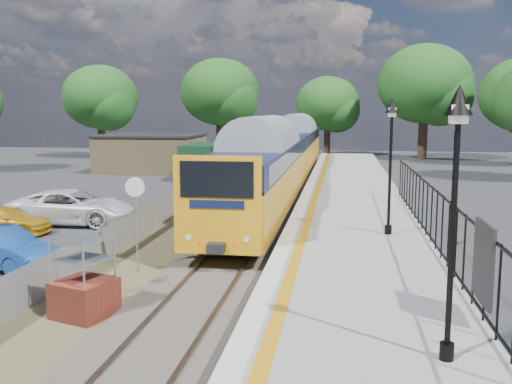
% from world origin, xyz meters
% --- Properties ---
extents(ground, '(120.00, 120.00, 0.00)m').
position_xyz_m(ground, '(0.00, 0.00, 0.00)').
color(ground, '#2D2D30').
rests_on(ground, ground).
extents(track_bed, '(5.90, 80.00, 0.29)m').
position_xyz_m(track_bed, '(-0.47, 9.67, 0.09)').
color(track_bed, '#473F38').
rests_on(track_bed, ground).
extents(platform, '(5.00, 70.00, 0.90)m').
position_xyz_m(platform, '(4.20, 8.00, 0.45)').
color(platform, gray).
rests_on(platform, ground).
extents(platform_edge, '(0.90, 70.00, 0.01)m').
position_xyz_m(platform_edge, '(2.14, 8.00, 0.90)').
color(platform_edge, silver).
rests_on(platform_edge, platform).
extents(victorian_lamp_south, '(0.44, 0.44, 4.60)m').
position_xyz_m(victorian_lamp_south, '(5.50, -4.00, 4.30)').
color(victorian_lamp_south, black).
rests_on(victorian_lamp_south, platform).
extents(victorian_lamp_north, '(0.44, 0.44, 4.60)m').
position_xyz_m(victorian_lamp_north, '(5.30, 6.00, 4.30)').
color(victorian_lamp_north, black).
rests_on(victorian_lamp_north, platform).
extents(palisade_fence, '(0.12, 26.00, 2.00)m').
position_xyz_m(palisade_fence, '(6.55, 2.24, 1.84)').
color(palisade_fence, black).
rests_on(palisade_fence, platform).
extents(wire_fence, '(0.06, 52.00, 1.20)m').
position_xyz_m(wire_fence, '(-4.20, 12.00, 0.60)').
color(wire_fence, '#999EA3').
rests_on(wire_fence, ground).
extents(outbuilding, '(10.80, 10.10, 3.12)m').
position_xyz_m(outbuilding, '(-10.91, 31.21, 1.52)').
color(outbuilding, '#988556').
rests_on(outbuilding, ground).
extents(tree_line, '(56.80, 43.80, 11.88)m').
position_xyz_m(tree_line, '(1.40, 42.00, 6.61)').
color(tree_line, '#332319').
rests_on(tree_line, ground).
extents(train, '(2.82, 40.83, 3.51)m').
position_xyz_m(train, '(0.00, 23.48, 2.34)').
color(train, orange).
rests_on(train, ground).
extents(brick_plinth, '(1.59, 1.59, 2.03)m').
position_xyz_m(brick_plinth, '(-2.50, -0.82, 0.97)').
color(brick_plinth, '#983A26').
rests_on(brick_plinth, ground).
extents(speed_sign, '(0.62, 0.12, 3.06)m').
position_xyz_m(speed_sign, '(-2.59, 3.11, 2.11)').
color(speed_sign, '#999EA3').
rests_on(speed_sign, ground).
extents(car_blue, '(4.18, 2.65, 1.30)m').
position_xyz_m(car_blue, '(-7.12, 3.05, 0.65)').
color(car_blue, '#194698').
rests_on(car_blue, ground).
extents(car_yellow, '(3.85, 1.71, 1.10)m').
position_xyz_m(car_yellow, '(-10.07, 7.88, 0.55)').
color(car_yellow, gold).
rests_on(car_yellow, ground).
extents(car_white, '(5.70, 2.85, 1.55)m').
position_xyz_m(car_white, '(-8.28, 10.24, 0.77)').
color(car_white, silver).
rests_on(car_white, ground).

